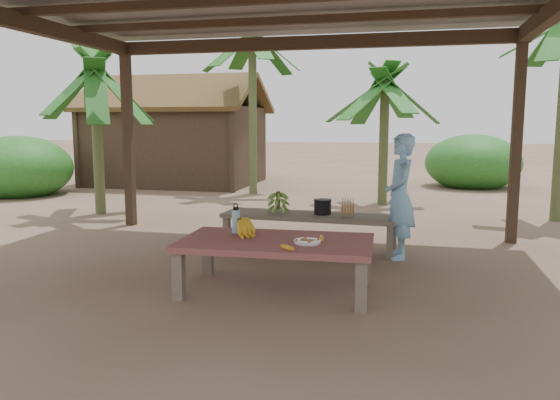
% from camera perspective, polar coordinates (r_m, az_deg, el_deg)
% --- Properties ---
extents(ground, '(80.00, 80.00, 0.00)m').
position_cam_1_polar(ground, '(5.81, -1.49, -7.85)').
color(ground, brown).
rests_on(ground, ground).
extents(pavilion, '(6.60, 5.60, 2.95)m').
position_cam_1_polar(pavilion, '(5.70, -1.78, 20.05)').
color(pavilion, black).
rests_on(pavilion, ground).
extents(work_table, '(1.84, 1.07, 0.50)m').
position_cam_1_polar(work_table, '(5.17, -0.38, -4.87)').
color(work_table, brown).
rests_on(work_table, ground).
extents(bench, '(2.23, 0.71, 0.45)m').
position_cam_1_polar(bench, '(6.90, 3.09, -1.95)').
color(bench, brown).
rests_on(bench, ground).
extents(ripe_banana_bunch, '(0.36, 0.32, 0.19)m').
position_cam_1_polar(ripe_banana_bunch, '(5.34, -4.26, -2.74)').
color(ripe_banana_bunch, gold).
rests_on(ripe_banana_bunch, work_table).
extents(plate, '(0.25, 0.25, 0.04)m').
position_cam_1_polar(plate, '(5.00, 2.87, -4.37)').
color(plate, white).
rests_on(plate, work_table).
extents(loose_banana_front, '(0.15, 0.08, 0.04)m').
position_cam_1_polar(loose_banana_front, '(4.75, 0.78, -4.97)').
color(loose_banana_front, gold).
rests_on(loose_banana_front, work_table).
extents(loose_banana_side, '(0.07, 0.15, 0.04)m').
position_cam_1_polar(loose_banana_side, '(5.12, 4.33, -4.03)').
color(loose_banana_side, gold).
rests_on(loose_banana_side, work_table).
extents(water_flask, '(0.08, 0.08, 0.30)m').
position_cam_1_polar(water_flask, '(5.48, -4.63, -2.13)').
color(water_flask, '#41A4CD').
rests_on(water_flask, work_table).
extents(green_banana_stalk, '(0.27, 0.27, 0.29)m').
position_cam_1_polar(green_banana_stalk, '(6.97, -0.18, -0.16)').
color(green_banana_stalk, '#598C2D').
rests_on(green_banana_stalk, bench).
extents(cooking_pot, '(0.21, 0.21, 0.18)m').
position_cam_1_polar(cooking_pot, '(6.89, 4.48, -0.74)').
color(cooking_pot, black).
rests_on(cooking_pot, bench).
extents(skewer_rack, '(0.18, 0.09, 0.24)m').
position_cam_1_polar(skewer_rack, '(6.73, 7.11, -0.75)').
color(skewer_rack, '#A57F47').
rests_on(skewer_rack, bench).
extents(woman, '(0.45, 0.60, 1.47)m').
position_cam_1_polar(woman, '(6.55, 12.43, 0.35)').
color(woman, '#6DA4CE').
rests_on(woman, ground).
extents(hut, '(4.40, 3.43, 2.85)m').
position_cam_1_polar(hut, '(14.66, -10.63, 6.00)').
color(hut, black).
rests_on(hut, ground).
extents(banana_plant_n, '(1.80, 1.80, 2.61)m').
position_cam_1_polar(banana_plant_n, '(10.85, 10.91, 10.78)').
color(banana_plant_n, '#596638').
rests_on(banana_plant_n, ground).
extents(banana_plant_nw, '(1.80, 1.80, 3.75)m').
position_cam_1_polar(banana_plant_nw, '(12.42, -2.92, 15.67)').
color(banana_plant_nw, '#596638').
rests_on(banana_plant_nw, ground).
extents(banana_plant_w, '(1.80, 1.80, 2.69)m').
position_cam_1_polar(banana_plant_w, '(10.06, -18.77, 11.15)').
color(banana_plant_w, '#596638').
rests_on(banana_plant_w, ground).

